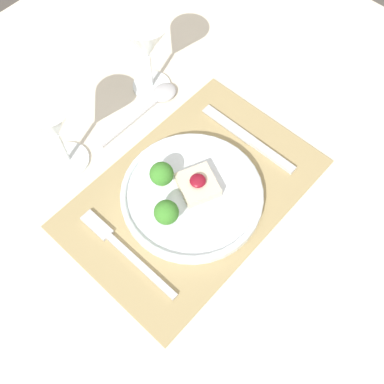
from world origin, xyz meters
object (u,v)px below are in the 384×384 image
at_px(fork, 121,248).
at_px(wine_glass_far, 52,124).
at_px(knife, 254,143).
at_px(dinner_plate, 190,194).
at_px(wine_glass_near, 147,43).
at_px(spoon, 157,99).

bearing_deg(fork, wine_glass_far, 72.73).
bearing_deg(wine_glass_far, knife, -41.51).
relative_size(dinner_plate, wine_glass_near, 1.52).
relative_size(spoon, wine_glass_far, 1.22).
height_order(fork, spoon, spoon).
bearing_deg(wine_glass_far, dinner_plate, -66.64).
relative_size(dinner_plate, spoon, 1.27).
xyz_separation_m(dinner_plate, wine_glass_near, (0.14, 0.24, 0.10)).
bearing_deg(wine_glass_near, knife, -83.02).
distance_m(knife, wine_glass_far, 0.37).
distance_m(dinner_plate, knife, 0.17).
bearing_deg(dinner_plate, knife, -3.86).
xyz_separation_m(dinner_plate, spoon, (0.12, 0.20, -0.01)).
height_order(knife, wine_glass_near, wine_glass_near).
distance_m(fork, wine_glass_far, 0.24).
relative_size(dinner_plate, wine_glass_far, 1.55).
bearing_deg(knife, fork, 173.87).
bearing_deg(spoon, wine_glass_far, 173.39).
bearing_deg(dinner_plate, spoon, 59.48).
xyz_separation_m(spoon, wine_glass_near, (0.02, 0.03, 0.11)).
height_order(spoon, wine_glass_far, wine_glass_far).
distance_m(knife, spoon, 0.22).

